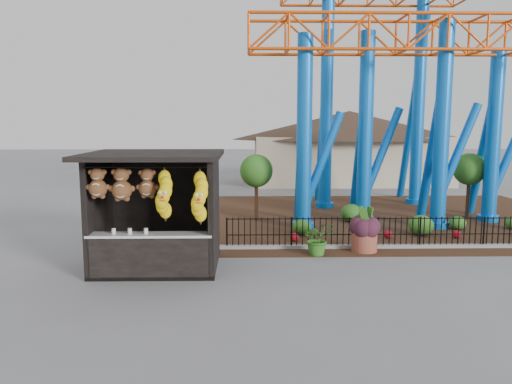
{
  "coord_description": "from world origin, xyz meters",
  "views": [
    {
      "loc": [
        -0.6,
        -12.05,
        3.91
      ],
      "look_at": [
        -0.33,
        1.5,
        2.0
      ],
      "focal_mm": 35.0,
      "sensor_mm": 36.0,
      "label": 1
    }
  ],
  "objects_px": {
    "prize_booth": "(155,213)",
    "terracotta_planter": "(364,241)",
    "roller_coaster": "(389,58)",
    "potted_plant": "(318,239)"
  },
  "relations": [
    {
      "from": "roller_coaster",
      "to": "potted_plant",
      "type": "distance_m",
      "value": 9.16
    },
    {
      "from": "prize_booth",
      "to": "terracotta_planter",
      "type": "relative_size",
      "value": 4.5
    },
    {
      "from": "prize_booth",
      "to": "potted_plant",
      "type": "bearing_deg",
      "value": 16.76
    },
    {
      "from": "prize_booth",
      "to": "terracotta_planter",
      "type": "xyz_separation_m",
      "value": [
        5.98,
        1.74,
        -1.22
      ]
    },
    {
      "from": "prize_booth",
      "to": "potted_plant",
      "type": "xyz_separation_m",
      "value": [
        4.51,
        1.36,
        -1.04
      ]
    },
    {
      "from": "roller_coaster",
      "to": "terracotta_planter",
      "type": "bearing_deg",
      "value": -110.95
    },
    {
      "from": "prize_booth",
      "to": "roller_coaster",
      "type": "relative_size",
      "value": 0.32
    },
    {
      "from": "prize_booth",
      "to": "roller_coaster",
      "type": "xyz_separation_m",
      "value": [
        8.12,
        7.33,
        4.9
      ]
    },
    {
      "from": "terracotta_planter",
      "to": "potted_plant",
      "type": "distance_m",
      "value": 1.53
    },
    {
      "from": "prize_booth",
      "to": "roller_coaster",
      "type": "height_order",
      "value": "roller_coaster"
    }
  ]
}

